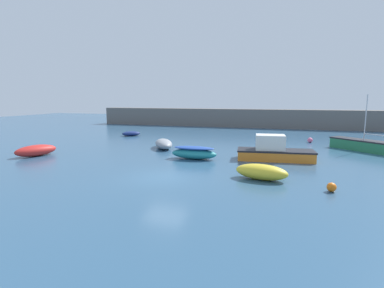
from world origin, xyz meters
TOP-DOWN VIEW (x-y plane):
  - ground_plane at (0.00, 0.00)m, footprint 120.00×120.00m
  - harbor_breakwater at (0.00, 31.82)m, footprint 47.54×2.59m
  - open_tender_yellow at (-3.92, 9.20)m, footprint 3.08×3.84m
  - cabin_cruiser_white at (5.91, 6.84)m, footprint 5.74×2.53m
  - dinghy_near_pier at (-11.26, 16.53)m, footprint 2.42×2.22m
  - rowboat_blue_near at (5.46, 1.05)m, footprint 3.19×1.88m
  - rowboat_with_red_cover at (0.12, 5.45)m, footprint 3.52×1.29m
  - sailboat_short_mast at (13.26, 13.26)m, footprint 5.15×4.96m
  - rowboat_white_midwater at (-12.24, 2.82)m, footprint 2.34×3.45m
  - mooring_buoy_orange at (8.95, -0.23)m, footprint 0.46×0.46m
  - mooring_buoy_pink at (9.19, 17.04)m, footprint 0.52×0.52m

SIDE VIEW (x-z plane):
  - ground_plane at x=0.00m, z-range -0.20..0.00m
  - mooring_buoy_orange at x=8.95m, z-range 0.00..0.46m
  - mooring_buoy_pink at x=9.19m, z-range 0.00..0.52m
  - dinghy_near_pier at x=-11.26m, z-range 0.00..0.57m
  - open_tender_yellow at x=-3.92m, z-range 0.00..0.86m
  - rowboat_blue_near at x=5.46m, z-range 0.00..0.88m
  - rowboat_white_midwater at x=-12.24m, z-range 0.00..0.89m
  - rowboat_with_red_cover at x=0.12m, z-range 0.00..0.97m
  - sailboat_short_mast at x=13.26m, z-range -1.95..2.95m
  - cabin_cruiser_white at x=5.91m, z-range -0.27..1.62m
  - harbor_breakwater at x=0.00m, z-range 0.00..2.86m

